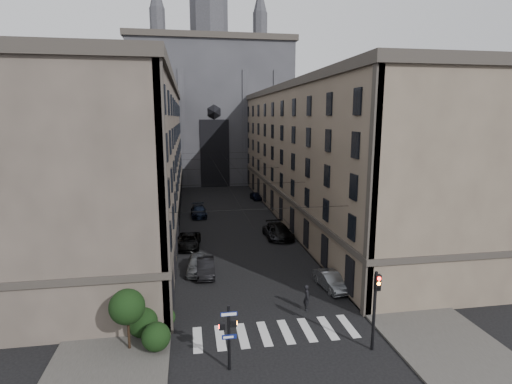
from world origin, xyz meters
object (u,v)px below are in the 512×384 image
car_right_midfar (280,231)px  pedestrian (307,297)px  traffic_light_right (375,302)px  car_right_far (256,196)px  pedestrian_signal_left (229,333)px  gothic_tower (211,102)px  car_right_near (331,281)px  car_right_midnear (275,232)px  car_left_near (197,264)px  car_left_far (199,211)px  car_left_midfar (189,241)px  car_left_midnear (206,267)px

car_right_midfar → pedestrian: pedestrian is taller
traffic_light_right → pedestrian: (-2.54, 5.91, -2.29)m
car_right_far → pedestrian_signal_left: bearing=-107.6°
gothic_tower → traffic_light_right: (5.60, -73.04, -14.51)m
gothic_tower → car_right_near: 66.32m
pedestrian_signal_left → pedestrian: bearing=43.9°
car_right_midnear → car_left_near: bearing=-136.9°
car_left_far → car_right_midnear: 15.28m
car_left_midfar → car_right_midnear: car_left_midfar is taller
pedestrian → gothic_tower: bearing=13.5°
car_left_near → car_right_midnear: (9.64, 9.34, -0.08)m
car_right_midnear → car_right_midfar: car_right_midfar is taller
car_left_midnear → car_left_far: bearing=91.1°
car_right_near → car_right_midnear: bearing=88.7°
pedestrian_signal_left → car_right_midnear: size_ratio=0.78×
traffic_light_right → car_right_midfar: 24.49m
gothic_tower → pedestrian: bearing=-87.4°
car_left_far → car_right_far: 14.88m
car_right_near → car_left_near: bearing=145.8°
pedestrian_signal_left → car_left_near: 15.52m
car_left_midnear → pedestrian: (7.27, -8.17, 0.25)m
car_right_midfar → car_right_far: car_right_midfar is taller
pedestrian_signal_left → pedestrian: pedestrian_signal_left is taller
car_right_near → car_right_far: car_right_near is taller
car_left_near → car_right_midfar: (10.21, 9.40, 0.02)m
car_right_midnear → car_left_midfar: bearing=-171.1°
car_left_midfar → car_left_far: (1.53, 14.25, 0.03)m
traffic_light_right → car_right_midnear: (-0.93, 24.30, -2.57)m
pedestrian_signal_left → car_right_far: pedestrian_signal_left is taller
car_right_near → car_left_midfar: bearing=124.9°
pedestrian_signal_left → traffic_light_right: traffic_light_right is taller
car_right_midnear → pedestrian: 18.46m
gothic_tower → traffic_light_right: bearing=-85.6°
pedestrian → traffic_light_right: bearing=-145.8°
pedestrian_signal_left → car_right_midfar: 26.32m
car_left_midfar → pedestrian: pedestrian is taller
car_right_midfar → car_left_near: bearing=-143.0°
car_right_near → car_right_midnear: 15.12m
car_left_midnear → car_right_midfar: (9.46, 10.28, 0.06)m
car_left_far → car_right_midfar: (9.45, -12.38, 0.03)m
car_left_near → car_left_far: bearing=92.4°
car_right_far → car_left_near: bearing=-115.1°
pedestrian_signal_left → car_left_far: bearing=91.1°
gothic_tower → car_left_midnear: 61.52m
gothic_tower → car_right_midfar: gothic_tower is taller
car_left_near → car_left_midnear: size_ratio=1.03×
car_right_midnear → car_right_midfar: bearing=4.8°
car_left_near → pedestrian: bearing=-44.0°
traffic_light_right → car_right_midnear: 24.45m
car_right_midnear → pedestrian: bearing=-96.0°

